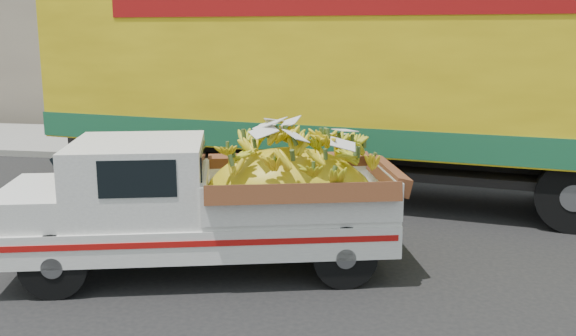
# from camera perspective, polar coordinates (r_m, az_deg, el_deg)

# --- Properties ---
(ground) EXTENTS (100.00, 100.00, 0.00)m
(ground) POSITION_cam_1_polar(r_m,az_deg,el_deg) (8.16, 4.99, -9.08)
(ground) COLOR black
(ground) RESTS_ON ground
(curb) EXTENTS (60.00, 0.25, 0.15)m
(curb) POSITION_cam_1_polar(r_m,az_deg,el_deg) (14.15, 7.20, 0.29)
(curb) COLOR gray
(curb) RESTS_ON ground
(sidewalk) EXTENTS (60.00, 4.00, 0.14)m
(sidewalk) POSITION_cam_1_polar(r_m,az_deg,el_deg) (16.21, 7.57, 1.76)
(sidewalk) COLOR gray
(sidewalk) RESTS_ON ground
(building_left) EXTENTS (18.00, 6.00, 5.00)m
(building_left) POSITION_cam_1_polar(r_m,az_deg,el_deg) (23.48, -11.85, 10.73)
(building_left) COLOR gray
(building_left) RESTS_ON ground
(pickup_truck) EXTENTS (4.97, 2.87, 1.64)m
(pickup_truck) POSITION_cam_1_polar(r_m,az_deg,el_deg) (7.98, -5.22, -2.89)
(pickup_truck) COLOR black
(pickup_truck) RESTS_ON ground
(semi_trailer) EXTENTS (12.08, 4.58, 3.80)m
(semi_trailer) POSITION_cam_1_polar(r_m,az_deg,el_deg) (11.44, 6.69, 7.89)
(semi_trailer) COLOR black
(semi_trailer) RESTS_ON ground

